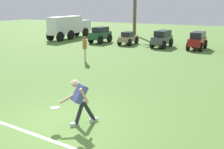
{
  "coord_description": "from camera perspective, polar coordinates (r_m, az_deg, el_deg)",
  "views": [
    {
      "loc": [
        4.8,
        -6.12,
        3.51
      ],
      "look_at": [
        0.15,
        2.9,
        0.9
      ],
      "focal_mm": 45.0,
      "sensor_mm": 36.0,
      "label": 1
    }
  ],
  "objects": [
    {
      "name": "parked_car_slot_a",
      "position": [
        25.35,
        -2.37,
        8.13
      ],
      "size": [
        1.28,
        2.4,
        1.4
      ],
      "color": "#235133",
      "rests_on": "ground_plane"
    },
    {
      "name": "ground_plane",
      "position": [
        8.53,
        -10.05,
        -10.1
      ],
      "size": [
        80.0,
        80.0,
        0.0
      ],
      "primitive_type": "plane",
      "color": "#588238"
    },
    {
      "name": "parked_car_slot_b",
      "position": [
        24.26,
        3.3,
        7.42
      ],
      "size": [
        1.08,
        2.2,
        1.1
      ],
      "color": "#998466",
      "rests_on": "ground_plane"
    },
    {
      "name": "box_truck",
      "position": [
        28.65,
        -8.7,
        9.69
      ],
      "size": [
        1.48,
        5.92,
        2.2
      ],
      "color": "silver",
      "rests_on": "ground_plane"
    },
    {
      "name": "field_line_paint",
      "position": [
        7.92,
        -13.96,
        -12.29
      ],
      "size": [
        25.42,
        2.65,
        0.01
      ],
      "primitive_type": "cube",
      "rotation": [
        0.0,
        0.0,
        -0.1
      ],
      "color": "white",
      "rests_on": "ground_plane"
    },
    {
      "name": "frisbee_in_flight",
      "position": [
        8.24,
        -11.48,
        -6.64
      ],
      "size": [
        0.38,
        0.38,
        0.06
      ],
      "color": "white"
    },
    {
      "name": "frisbee_thrower",
      "position": [
        8.22,
        -6.49,
        -5.0
      ],
      "size": [
        0.84,
        0.9,
        1.39
      ],
      "color": "#23232D",
      "rests_on": "ground_plane"
    },
    {
      "name": "parked_car_slot_c",
      "position": [
        23.1,
        10.16,
        7.26
      ],
      "size": [
        1.28,
        2.45,
        1.34
      ],
      "color": "#474C51",
      "rests_on": "ground_plane"
    },
    {
      "name": "parked_car_slot_d",
      "position": [
        22.64,
        16.98,
        6.72
      ],
      "size": [
        1.19,
        2.42,
        1.34
      ],
      "color": "maroon",
      "rests_on": "ground_plane"
    },
    {
      "name": "teammate_midfield",
      "position": [
        16.96,
        -5.53,
        5.63
      ],
      "size": [
        0.31,
        0.48,
        1.56
      ],
      "color": "silver",
      "rests_on": "ground_plane"
    }
  ]
}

